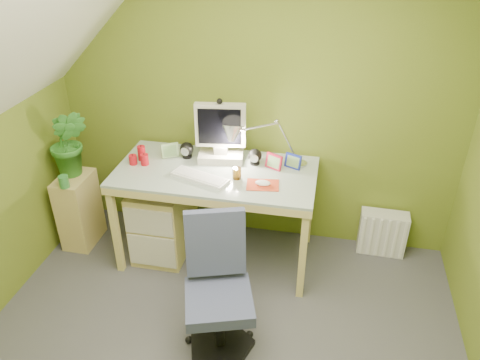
% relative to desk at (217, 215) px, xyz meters
% --- Properties ---
extents(wall_back, '(3.20, 0.01, 2.40)m').
position_rel_desk_xyz_m(wall_back, '(0.22, 0.42, 0.80)').
color(wall_back, olive).
rests_on(wall_back, floor).
extents(desk, '(1.50, 0.75, 0.80)m').
position_rel_desk_xyz_m(desk, '(0.00, 0.00, 0.00)').
color(desk, '#CEBA6C').
rests_on(desk, floor).
extents(monitor, '(0.41, 0.27, 0.53)m').
position_rel_desk_xyz_m(monitor, '(-0.00, 0.18, 0.66)').
color(monitor, beige).
rests_on(monitor, desk).
extents(speaker_left, '(0.13, 0.13, 0.13)m').
position_rel_desk_xyz_m(speaker_left, '(-0.27, 0.16, 0.47)').
color(speaker_left, black).
rests_on(speaker_left, desk).
extents(speaker_right, '(0.10, 0.10, 0.12)m').
position_rel_desk_xyz_m(speaker_right, '(0.27, 0.16, 0.46)').
color(speaker_right, black).
rests_on(speaker_right, desk).
extents(keyboard, '(0.45, 0.27, 0.02)m').
position_rel_desk_xyz_m(keyboard, '(-0.08, -0.14, 0.41)').
color(keyboard, white).
rests_on(keyboard, desk).
extents(mousepad, '(0.25, 0.19, 0.01)m').
position_rel_desk_xyz_m(mousepad, '(0.38, -0.14, 0.40)').
color(mousepad, red).
rests_on(mousepad, desk).
extents(mouse, '(0.11, 0.07, 0.04)m').
position_rel_desk_xyz_m(mouse, '(0.38, -0.14, 0.42)').
color(mouse, white).
rests_on(mouse, mousepad).
extents(amber_tumbler, '(0.07, 0.07, 0.08)m').
position_rel_desk_xyz_m(amber_tumbler, '(0.18, -0.08, 0.44)').
color(amber_tumbler, brown).
rests_on(amber_tumbler, desk).
extents(candle_cluster, '(0.18, 0.16, 0.12)m').
position_rel_desk_xyz_m(candle_cluster, '(-0.60, 0.01, 0.46)').
color(candle_cluster, red).
rests_on(candle_cluster, desk).
extents(photo_frame_red, '(0.13, 0.08, 0.12)m').
position_rel_desk_xyz_m(photo_frame_red, '(0.42, 0.12, 0.46)').
color(photo_frame_red, '#B4132F').
rests_on(photo_frame_red, desk).
extents(photo_frame_blue, '(0.13, 0.07, 0.11)m').
position_rel_desk_xyz_m(photo_frame_blue, '(0.56, 0.16, 0.46)').
color(photo_frame_blue, '#16259C').
rests_on(photo_frame_blue, desk).
extents(photo_frame_green, '(0.13, 0.08, 0.11)m').
position_rel_desk_xyz_m(photo_frame_green, '(-0.40, 0.14, 0.46)').
color(photo_frame_green, '#97BA80').
rests_on(photo_frame_green, desk).
extents(desk_lamp, '(0.54, 0.28, 0.55)m').
position_rel_desk_xyz_m(desk_lamp, '(0.45, 0.18, 0.68)').
color(desk_lamp, '#AEAEB2').
rests_on(desk_lamp, desk).
extents(side_ledge, '(0.23, 0.36, 0.63)m').
position_rel_desk_xyz_m(side_ledge, '(-1.18, -0.05, -0.09)').
color(side_ledge, tan).
rests_on(side_ledge, floor).
extents(potted_plant, '(0.34, 0.29, 0.57)m').
position_rel_desk_xyz_m(potted_plant, '(-1.18, 0.00, 0.51)').
color(potted_plant, '#317727').
rests_on(potted_plant, side_ledge).
extents(green_cup, '(0.09, 0.09, 0.10)m').
position_rel_desk_xyz_m(green_cup, '(-1.16, -0.20, 0.28)').
color(green_cup, '#38883E').
rests_on(green_cup, side_ledge).
extents(task_chair, '(0.59, 0.59, 0.84)m').
position_rel_desk_xyz_m(task_chair, '(0.24, -0.92, 0.02)').
color(task_chair, '#3A405F').
rests_on(task_chair, floor).
extents(radiator, '(0.38, 0.16, 0.38)m').
position_rel_desk_xyz_m(radiator, '(1.32, 0.32, -0.21)').
color(radiator, silver).
rests_on(radiator, floor).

